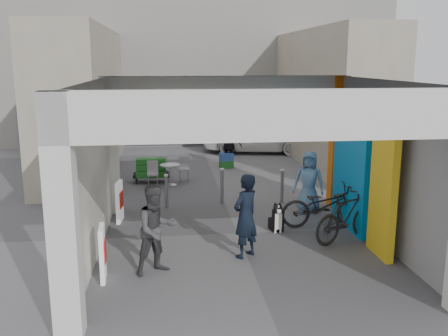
{
  "coord_description": "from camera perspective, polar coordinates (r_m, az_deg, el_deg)",
  "views": [
    {
      "loc": [
        -1.53,
        -10.76,
        3.88
      ],
      "look_at": [
        -0.19,
        1.0,
        1.33
      ],
      "focal_mm": 40.0,
      "sensor_mm": 36.0,
      "label": 1
    }
  ],
  "objects": [
    {
      "name": "ground",
      "position": [
        11.55,
        1.53,
        -7.48
      ],
      "size": [
        90.0,
        90.0,
        0.0
      ],
      "primitive_type": "plane",
      "color": "#5A5A5F",
      "rests_on": "ground"
    },
    {
      "name": "arcade_canopy",
      "position": [
        10.28,
        5.22,
        3.28
      ],
      "size": [
        6.4,
        6.45,
        6.4
      ],
      "color": "silver",
      "rests_on": "ground"
    },
    {
      "name": "far_building",
      "position": [
        24.81,
        -3.02,
        12.42
      ],
      "size": [
        18.0,
        4.08,
        8.0
      ],
      "color": "white",
      "rests_on": "ground"
    },
    {
      "name": "plaza_bldg_left",
      "position": [
        18.56,
        -15.81,
        7.45
      ],
      "size": [
        2.0,
        9.0,
        5.0
      ],
      "primitive_type": "cube",
      "color": "#A09985",
      "rests_on": "ground"
    },
    {
      "name": "plaza_bldg_right",
      "position": [
        19.28,
        11.87,
        7.81
      ],
      "size": [
        2.0,
        9.0,
        5.0
      ],
      "primitive_type": "cube",
      "color": "#A09985",
      "rests_on": "ground"
    },
    {
      "name": "bollard_left",
      "position": [
        13.46,
        -6.59,
        -2.69
      ],
      "size": [
        0.09,
        0.09,
        0.9
      ],
      "primitive_type": "cylinder",
      "color": "gray",
      "rests_on": "ground"
    },
    {
      "name": "bollard_center",
      "position": [
        13.73,
        -0.23,
        -2.13
      ],
      "size": [
        0.09,
        0.09,
        0.98
      ],
      "primitive_type": "cylinder",
      "color": "gray",
      "rests_on": "ground"
    },
    {
      "name": "bollard_right",
      "position": [
        13.93,
        6.65,
        -2.11
      ],
      "size": [
        0.09,
        0.09,
        0.93
      ],
      "primitive_type": "cylinder",
      "color": "gray",
      "rests_on": "ground"
    },
    {
      "name": "advert_board_near",
      "position": [
        9.33,
        -13.7,
        -9.42
      ],
      "size": [
        0.13,
        0.55,
        1.0
      ],
      "rotation": [
        0.0,
        0.0,
        0.06
      ],
      "color": "white",
      "rests_on": "ground"
    },
    {
      "name": "advert_board_far",
      "position": [
        12.5,
        -11.84,
        -3.76
      ],
      "size": [
        0.15,
        0.56,
        1.0
      ],
      "rotation": [
        0.0,
        0.0,
        -0.11
      ],
      "color": "white",
      "rests_on": "ground"
    },
    {
      "name": "cafe_set",
      "position": [
        16.14,
        -6.54,
        -0.77
      ],
      "size": [
        1.34,
        1.08,
        0.81
      ],
      "rotation": [
        0.0,
        0.0,
        0.12
      ],
      "color": "#A3A2A7",
      "rests_on": "ground"
    },
    {
      "name": "produce_stand",
      "position": [
        16.4,
        -8.32,
        -0.57
      ],
      "size": [
        1.15,
        0.62,
        0.76
      ],
      "rotation": [
        0.0,
        0.0,
        0.29
      ],
      "color": "black",
      "rests_on": "ground"
    },
    {
      "name": "crate_stack",
      "position": [
        18.36,
        0.26,
        0.86
      ],
      "size": [
        0.53,
        0.46,
        0.56
      ],
      "rotation": [
        0.0,
        0.0,
        0.27
      ],
      "color": "#19571D",
      "rests_on": "ground"
    },
    {
      "name": "border_collie",
      "position": [
        11.66,
        6.06,
        -5.87
      ],
      "size": [
        0.26,
        0.52,
        0.72
      ],
      "rotation": [
        0.0,
        0.0,
        0.15
      ],
      "color": "black",
      "rests_on": "ground"
    },
    {
      "name": "man_with_dog",
      "position": [
        9.98,
        2.47,
        -5.5
      ],
      "size": [
        0.74,
        0.71,
        1.71
      ],
      "primitive_type": "imported",
      "rotation": [
        0.0,
        0.0,
        3.84
      ],
      "color": "black",
      "rests_on": "ground"
    },
    {
      "name": "man_back_turned",
      "position": [
        9.33,
        -7.73,
        -6.98
      ],
      "size": [
        1.02,
        0.94,
        1.68
      ],
      "primitive_type": "imported",
      "rotation": [
        0.0,
        0.0,
        0.49
      ],
      "color": "#3E3E41",
      "rests_on": "ground"
    },
    {
      "name": "man_elderly",
      "position": [
        13.08,
        9.66,
        -1.59
      ],
      "size": [
        0.93,
        0.79,
        1.62
      ],
      "primitive_type": "imported",
      "rotation": [
        0.0,
        0.0,
        -0.42
      ],
      "color": "#5B86B1",
      "rests_on": "ground"
    },
    {
      "name": "man_crates",
      "position": [
        18.38,
        0.6,
        2.51
      ],
      "size": [
        1.0,
        0.61,
        1.59
      ],
      "primitive_type": "imported",
      "rotation": [
        0.0,
        0.0,
        2.88
      ],
      "color": "black",
      "rests_on": "ground"
    },
    {
      "name": "bicycle_front",
      "position": [
        12.05,
        11.27,
        -4.23
      ],
      "size": [
        2.03,
        0.76,
        1.06
      ],
      "primitive_type": "imported",
      "rotation": [
        0.0,
        0.0,
        1.54
      ],
      "color": "black",
      "rests_on": "ground"
    },
    {
      "name": "bicycle_rear",
      "position": [
        11.25,
        13.81,
        -5.4
      ],
      "size": [
        1.87,
        1.33,
        1.11
      ],
      "primitive_type": "imported",
      "rotation": [
        0.0,
        0.0,
        2.06
      ],
      "color": "black",
      "rests_on": "ground"
    },
    {
      "name": "white_van",
      "position": [
        21.49,
        3.68,
        3.79
      ],
      "size": [
        4.68,
        2.53,
        1.51
      ],
      "primitive_type": "imported",
      "rotation": [
        0.0,
        0.0,
        1.4
      ],
      "color": "white",
      "rests_on": "ground"
    }
  ]
}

